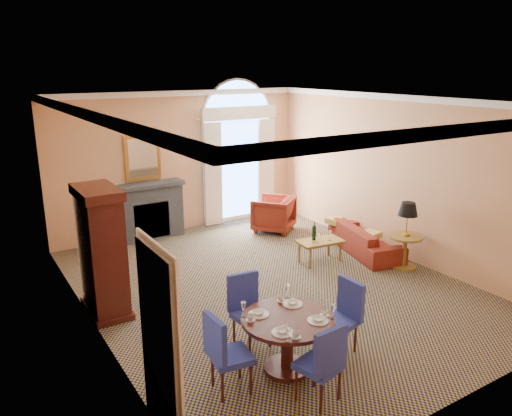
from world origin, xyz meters
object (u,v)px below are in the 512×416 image
dining_table (288,331)px  sofa (365,239)px  armchair (273,214)px  armoire (102,254)px  side_table (406,228)px  coffee_table (320,241)px

dining_table → sofa: (3.78, 2.53, -0.26)m
dining_table → armchair: 5.57m
sofa → armchair: (-0.81, 2.18, 0.12)m
sofa → armchair: 2.33m
armoire → side_table: 5.47m
dining_table → armchair: bearing=57.8°
sofa → side_table: side_table is taller
armoire → side_table: size_ratio=1.58×
armoire → dining_table: size_ratio=1.72×
armoire → armchair: armoire is taller
dining_table → side_table: side_table is taller
armchair → side_table: 3.31m
dining_table → coffee_table: 3.74m
coffee_table → armchair: bearing=88.5°
armoire → sofa: (5.27, -0.26, -0.68)m
armoire → dining_table: (1.49, -2.79, -0.42)m
armchair → coffee_table: bearing=42.9°
armoire → coffee_table: 4.19m
armchair → dining_table: bearing=19.1°
armchair → coffee_table: 2.11m
side_table → sofa: bearing=92.9°
dining_table → coffee_table: bearing=44.7°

